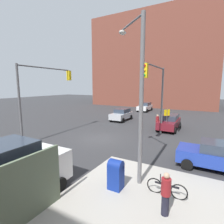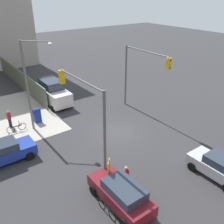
# 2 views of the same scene
# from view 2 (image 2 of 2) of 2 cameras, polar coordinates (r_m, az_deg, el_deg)

# --- Properties ---
(ground_plane) EXTENTS (120.00, 120.00, 0.00)m
(ground_plane) POSITION_cam_2_polar(r_m,az_deg,el_deg) (22.45, 1.32, -4.74)
(ground_plane) COLOR #333335
(construction_fence) EXTENTS (17.27, 0.12, 2.40)m
(construction_fence) POSITION_cam_2_polar(r_m,az_deg,el_deg) (34.57, -20.33, 7.14)
(construction_fence) COLOR #607056
(construction_fence) RESTS_ON ground
(traffic_signal_nw_corner) EXTENTS (5.75, 0.36, 6.50)m
(traffic_signal_nw_corner) POSITION_cam_2_polar(r_m,az_deg,el_deg) (16.36, -6.14, 1.14)
(traffic_signal_nw_corner) COLOR #59595B
(traffic_signal_nw_corner) RESTS_ON ground
(traffic_signal_se_corner) EXTENTS (6.06, 0.36, 6.50)m
(traffic_signal_se_corner) POSITION_cam_2_polar(r_m,az_deg,el_deg) (24.80, 6.72, 9.93)
(traffic_signal_se_corner) COLOR #59595B
(traffic_signal_se_corner) RESTS_ON ground
(street_lamp_corner) EXTENTS (1.99, 2.06, 8.00)m
(street_lamp_corner) POSITION_cam_2_polar(r_m,az_deg,el_deg) (22.20, -18.17, 6.94)
(street_lamp_corner) COLOR slate
(street_lamp_corner) RESTS_ON ground
(warning_sign_two_way) EXTENTS (0.48, 0.48, 2.40)m
(warning_sign_two_way) POSITION_cam_2_polar(r_m,az_deg,el_deg) (15.57, -0.75, -13.26)
(warning_sign_two_way) COLOR #4C4C4C
(warning_sign_two_way) RESTS_ON ground
(mailbox_blue) EXTENTS (0.56, 0.64, 1.43)m
(mailbox_blue) POSITION_cam_2_polar(r_m,az_deg,el_deg) (24.91, -16.76, -0.62)
(mailbox_blue) COLOR navy
(mailbox_blue) RESTS_ON ground
(hatchback_blue) EXTENTS (2.02, 4.12, 1.62)m
(hatchback_blue) POSITION_cam_2_polar(r_m,az_deg,el_deg) (20.15, -23.29, -8.30)
(hatchback_blue) COLOR #1E389E
(hatchback_blue) RESTS_ON ground
(coupe_maroon) EXTENTS (4.48, 2.02, 1.62)m
(coupe_maroon) POSITION_cam_2_polar(r_m,az_deg,el_deg) (15.33, 2.07, -18.04)
(coupe_maroon) COLOR maroon
(coupe_maroon) RESTS_ON ground
(coupe_silver) EXTENTS (3.95, 2.02, 1.62)m
(coupe_silver) POSITION_cam_2_polar(r_m,az_deg,el_deg) (18.62, 23.26, -11.35)
(coupe_silver) COLOR #B7BABF
(coupe_silver) RESTS_ON ground
(van_white_delivery) EXTENTS (5.40, 2.32, 2.62)m
(van_white_delivery) POSITION_cam_2_polar(r_m,az_deg,el_deg) (28.59, -13.35, 4.44)
(van_white_delivery) COLOR white
(van_white_delivery) RESTS_ON ground
(pedestrian_crossing) EXTENTS (0.36, 0.36, 1.68)m
(pedestrian_crossing) POSITION_cam_2_polar(r_m,az_deg,el_deg) (24.85, -22.42, -1.35)
(pedestrian_crossing) COLOR maroon
(pedestrian_crossing) RESTS_ON ground
(pedestrian_waiting) EXTENTS (0.36, 0.36, 1.69)m
(pedestrian_waiting) POSITION_cam_2_polar(r_m,az_deg,el_deg) (16.32, 3.23, -14.62)
(pedestrian_waiting) COLOR maroon
(pedestrian_waiting) RESTS_ON ground
(bicycle_leaning_on_fence) EXTENTS (0.05, 1.75, 0.97)m
(bicycle_leaning_on_fence) POSITION_cam_2_polar(r_m,az_deg,el_deg) (24.07, -20.97, -3.41)
(bicycle_leaning_on_fence) COLOR black
(bicycle_leaning_on_fence) RESTS_ON ground
(bicycle_at_crosswalk) EXTENTS (1.75, 0.05, 0.97)m
(bicycle_at_crosswalk) POSITION_cam_2_polar(r_m,az_deg,el_deg) (15.15, -1.17, -21.40)
(bicycle_at_crosswalk) COLOR black
(bicycle_at_crosswalk) RESTS_ON ground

